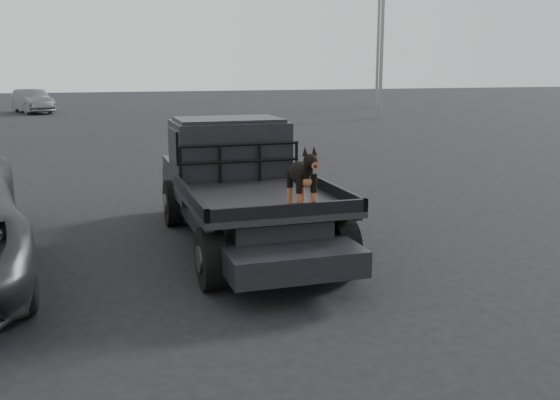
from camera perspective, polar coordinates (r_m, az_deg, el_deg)
name	(u,v)px	position (r m, az deg, el deg)	size (l,w,h in m)	color
ground	(239,299)	(7.20, -3.74, -9.03)	(120.00, 120.00, 0.00)	black
flatbed_ute	(244,215)	(9.17, -3.32, -1.35)	(2.00, 5.40, 0.92)	black
ute_cab	(229,146)	(9.92, -4.73, 4.95)	(1.72, 1.30, 0.88)	black
headache_rack	(240,163)	(9.22, -3.68, 3.38)	(1.80, 0.08, 0.55)	black
dog	(302,178)	(7.42, 1.98, 1.99)	(0.32, 0.60, 0.74)	black
distant_car_a	(32,101)	(38.04, -21.71, 8.40)	(1.40, 4.01, 1.32)	#4F5055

